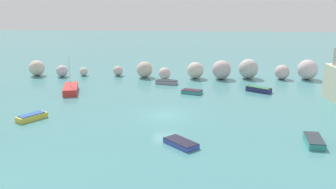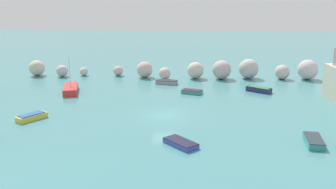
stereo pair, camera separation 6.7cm
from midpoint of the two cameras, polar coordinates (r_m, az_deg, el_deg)
cove_water at (r=40.54m, az=-0.34°, el=-2.97°), size 160.00×160.00×0.00m
rock_breakwater at (r=57.01m, az=5.89°, el=3.50°), size 45.41×3.58×2.79m
moored_boat_0 at (r=50.59m, az=-13.67°, el=0.76°), size 2.63×4.84×4.42m
moored_boat_1 at (r=41.33m, az=-18.84°, el=-3.03°), size 2.62×3.04×0.59m
moored_boat_2 at (r=50.70m, az=12.87°, el=0.73°), size 3.15×2.65×0.61m
moored_boat_3 at (r=35.29m, az=20.15°, el=-6.25°), size 1.59×3.16×0.57m
moored_boat_4 at (r=48.77m, az=3.48°, el=0.40°), size 2.69×1.98×0.45m
moored_boat_6 at (r=32.92m, az=1.88°, el=-6.95°), size 3.06×3.15×0.44m
moored_boat_7 at (r=53.48m, az=-0.15°, el=1.79°), size 3.01×1.68×0.52m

